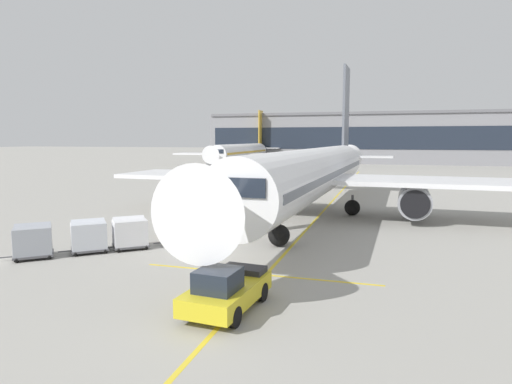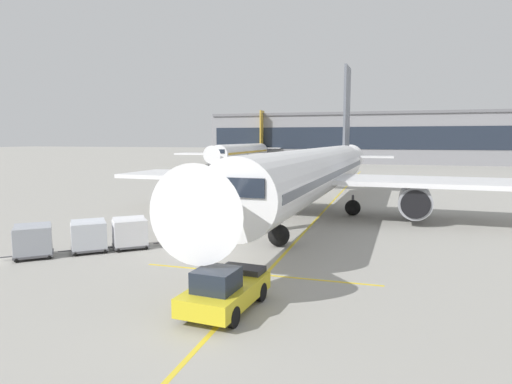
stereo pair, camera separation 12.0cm
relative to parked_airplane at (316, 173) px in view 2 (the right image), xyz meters
The scene contains 18 objects.
ground_plane 15.53m from the parked_airplane, 106.72° to the right, with size 600.00×600.00×0.00m, color #9E9B93.
parked_airplane is the anchor object (origin of this frame).
belt_loader 11.00m from the parked_airplane, 113.10° to the right, with size 4.35×4.66×3.37m.
baggage_cart_lead 14.76m from the parked_airplane, 116.73° to the right, with size 2.59×2.52×1.91m.
baggage_cart_second 17.56m from the parked_airplane, 120.87° to the right, with size 2.59×2.52×1.91m.
baggage_cart_third 19.74m from the parked_airplane, 123.24° to the right, with size 2.59×2.52×1.91m.
baggage_cart_fourth 22.56m from the parked_airplane, 125.09° to the right, with size 2.59×2.52×1.91m.
pushback_tug 22.50m from the parked_airplane, 89.80° to the right, with size 2.47×4.57×1.83m.
ground_crew_by_loader 14.70m from the parked_airplane, 121.17° to the right, with size 0.40×0.50×1.74m.
ground_crew_by_carts 13.43m from the parked_airplane, 115.80° to the right, with size 0.28×0.57×1.74m.
ground_crew_marshaller 13.08m from the parked_airplane, 118.56° to the right, with size 0.29×0.57×1.74m.
ground_crew_wingwalker 12.70m from the parked_airplane, 127.49° to the right, with size 0.35×0.55×1.74m.
safety_cone_engine_keepout 8.69m from the parked_airplane, 159.57° to the right, with size 0.68×0.68×0.77m.
safety_cone_wingtip 8.95m from the parked_airplane, 158.59° to the right, with size 0.68×0.68×0.76m.
apron_guidance_line_lead_in 3.83m from the parked_airplane, 67.16° to the right, with size 0.20×110.00×0.01m.
apron_guidance_line_stop_bar 17.98m from the parked_airplane, 90.09° to the right, with size 12.00×0.20×0.01m.
terminal_building 89.76m from the parked_airplane, 84.67° to the left, with size 104.18×15.96×13.73m.
distant_airplane 68.92m from the parked_airplane, 113.71° to the left, with size 33.75×43.67×14.42m.
Camera 2 is at (10.33, -23.18, 6.60)m, focal length 30.85 mm.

